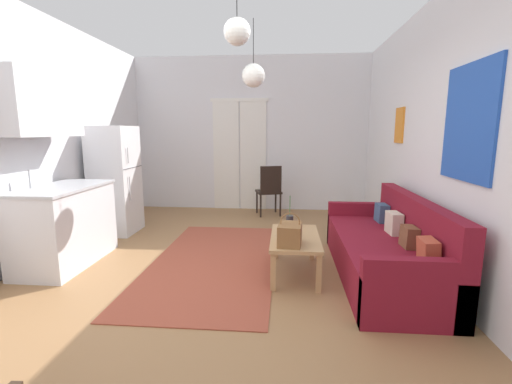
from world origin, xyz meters
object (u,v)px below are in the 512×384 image
object	(u,v)px
couch	(388,251)
accent_chair	(269,188)
handbag	(290,234)
bamboo_vase	(290,224)
pendant_lamp_near	(237,32)
coffee_table	(295,241)
pendant_lamp_far	(253,76)
refrigerator	(115,180)

from	to	relation	value
couch	accent_chair	distance (m)	2.91
handbag	bamboo_vase	bearing A→B (deg)	89.86
couch	bamboo_vase	bearing A→B (deg)	175.05
couch	pendant_lamp_near	distance (m)	2.65
coffee_table	bamboo_vase	size ratio (longest dim) A/B	2.30
couch	pendant_lamp_near	world-z (taller)	pendant_lamp_near
pendant_lamp_far	accent_chair	bearing A→B (deg)	84.64
coffee_table	pendant_lamp_near	size ratio (longest dim) A/B	1.54
coffee_table	accent_chair	world-z (taller)	accent_chair
bamboo_vase	pendant_lamp_near	world-z (taller)	pendant_lamp_near
couch	handbag	size ratio (longest dim) A/B	6.76
pendant_lamp_near	pendant_lamp_far	bearing A→B (deg)	88.71
bamboo_vase	pendant_lamp_near	distance (m)	1.98
refrigerator	pendant_lamp_near	xyz separation A→B (m)	(2.06, -1.58, 1.61)
accent_chair	refrigerator	bearing A→B (deg)	12.88
refrigerator	handbag	bearing A→B (deg)	-32.27
handbag	pendant_lamp_far	size ratio (longest dim) A/B	0.39
refrigerator	bamboo_vase	bearing A→B (deg)	-25.66
pendant_lamp_near	bamboo_vase	bearing A→B (deg)	34.09
accent_chair	pendant_lamp_near	world-z (taller)	pendant_lamp_near
coffee_table	bamboo_vase	world-z (taller)	bamboo_vase
refrigerator	pendant_lamp_near	bearing A→B (deg)	-37.48
handbag	coffee_table	bearing A→B (deg)	77.87
couch	handbag	xyz separation A→B (m)	(-1.04, -0.30, 0.25)
coffee_table	bamboo_vase	xyz separation A→B (m)	(-0.06, 0.11, 0.16)
accent_chair	pendant_lamp_far	world-z (taller)	pendant_lamp_far
coffee_table	handbag	bearing A→B (deg)	-102.13
bamboo_vase	pendant_lamp_far	distance (m)	2.00
bamboo_vase	pendant_lamp_far	bearing A→B (deg)	117.10
couch	pendant_lamp_far	bearing A→B (deg)	145.85
handbag	pendant_lamp_near	xyz separation A→B (m)	(-0.51, 0.04, 1.88)
bamboo_vase	handbag	xyz separation A→B (m)	(-0.00, -0.39, 0.01)
coffee_table	accent_chair	size ratio (longest dim) A/B	1.05
refrigerator	pendant_lamp_far	world-z (taller)	pendant_lamp_far
bamboo_vase	handbag	size ratio (longest dim) A/B	1.29
bamboo_vase	pendant_lamp_near	size ratio (longest dim) A/B	0.67
refrigerator	accent_chair	size ratio (longest dim) A/B	1.74
couch	refrigerator	bearing A→B (deg)	159.83
accent_chair	coffee_table	bearing A→B (deg)	82.59
pendant_lamp_far	coffee_table	bearing A→B (deg)	-62.75
couch	refrigerator	world-z (taller)	refrigerator
handbag	pendant_lamp_far	xyz separation A→B (m)	(-0.48, 1.33, 1.69)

